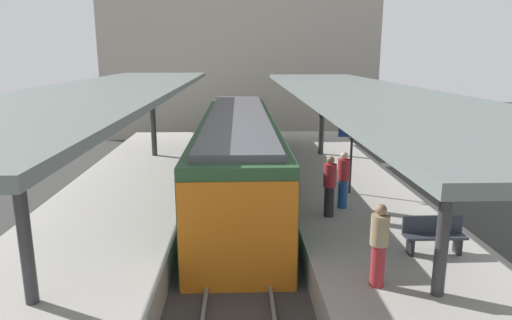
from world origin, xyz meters
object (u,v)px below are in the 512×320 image
(platform_sign, at_px, (352,145))
(passenger_near_bench, at_px, (379,244))
(platform_bench, at_px, (434,234))
(passenger_mid_platform, at_px, (330,185))
(passenger_far_end, at_px, (343,179))
(commuter_train, at_px, (238,154))

(platform_sign, bearing_deg, passenger_near_bench, -98.65)
(platform_bench, xyz_separation_m, passenger_mid_platform, (-1.93, 2.50, 0.44))
(passenger_near_bench, relative_size, passenger_far_end, 0.99)
(commuter_train, xyz_separation_m, passenger_near_bench, (2.74, -8.96, 0.15))
(platform_bench, relative_size, platform_sign, 0.63)
(platform_sign, bearing_deg, passenger_mid_platform, -117.28)
(passenger_mid_platform, bearing_deg, passenger_far_end, 52.75)
(platform_bench, distance_m, passenger_mid_platform, 3.19)
(platform_bench, xyz_separation_m, passenger_near_bench, (-1.75, -1.48, 0.42))
(platform_sign, bearing_deg, commuter_train, 142.59)
(platform_bench, bearing_deg, commuter_train, 121.01)
(passenger_near_bench, height_order, passenger_mid_platform, passenger_mid_platform)
(passenger_near_bench, height_order, passenger_far_end, passenger_far_end)
(platform_bench, distance_m, passenger_far_end, 3.53)
(commuter_train, relative_size, platform_sign, 6.98)
(commuter_train, xyz_separation_m, passenger_far_end, (3.11, -4.25, 0.16))
(passenger_mid_platform, bearing_deg, platform_bench, -52.28)
(platform_bench, relative_size, passenger_mid_platform, 0.80)
(platform_bench, bearing_deg, passenger_mid_platform, 127.72)
(passenger_near_bench, distance_m, passenger_far_end, 4.72)
(platform_bench, height_order, passenger_mid_platform, passenger_mid_platform)
(platform_sign, relative_size, passenger_mid_platform, 1.27)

